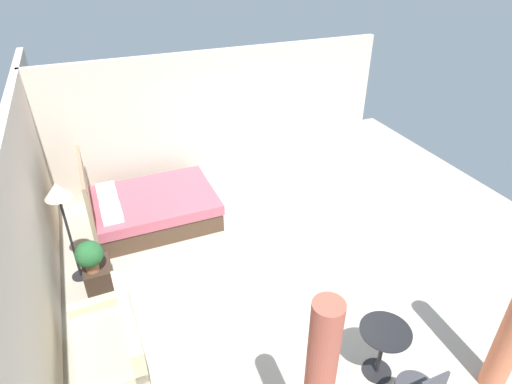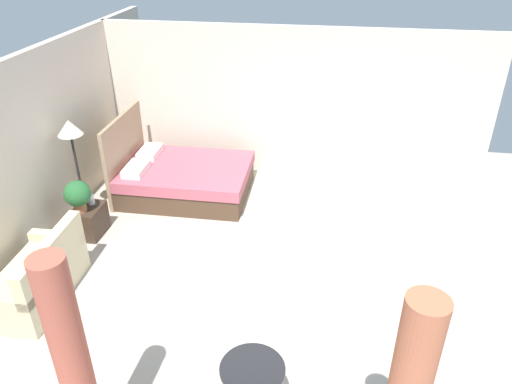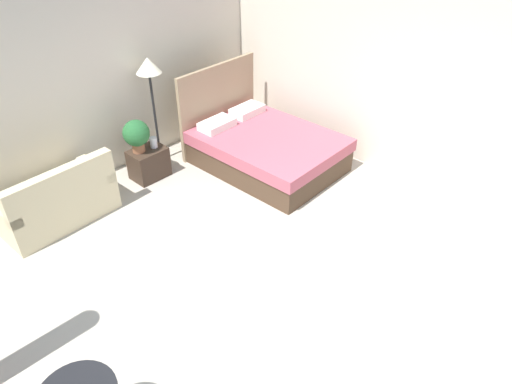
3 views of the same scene
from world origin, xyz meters
name	(u,v)px [view 1 (image 1 of 3)]	position (x,y,z in m)	size (l,w,h in m)	color
ground_plane	(284,263)	(0.00, 0.00, -0.01)	(9.15, 9.74, 0.02)	#B2A899
wall_back	(30,248)	(0.00, 3.37, 1.32)	(9.15, 0.12, 2.64)	beige
wall_right	(221,117)	(3.08, 0.00, 1.32)	(0.12, 6.74, 2.64)	beige
bed	(150,208)	(1.91, 1.75, 0.30)	(1.61, 2.15, 1.36)	#473323
couch	(112,349)	(-0.93, 2.71, 0.29)	(1.42, 0.77, 0.87)	beige
nightstand	(99,277)	(0.49, 2.74, 0.23)	(0.52, 0.38, 0.45)	#38281E
potted_plant	(89,255)	(0.39, 2.79, 0.73)	(0.38, 0.38, 0.48)	#935B3D
vase	(95,255)	(0.61, 2.73, 0.53)	(0.10, 0.10, 0.16)	silver
floor_lamp	(59,198)	(0.89, 3.02, 1.42)	(0.36, 0.36, 1.65)	black
balcony_table	(383,344)	(-2.20, -0.19, 0.50)	(0.58, 0.58, 0.72)	black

